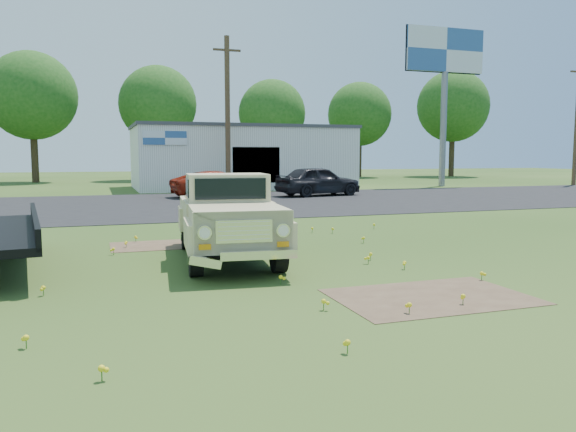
{
  "coord_description": "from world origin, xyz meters",
  "views": [
    {
      "loc": [
        -3.36,
        -10.33,
        2.19
      ],
      "look_at": [
        0.52,
        1.0,
        0.89
      ],
      "focal_mm": 35.0,
      "sensor_mm": 36.0,
      "label": 1
    }
  ],
  "objects_px": {
    "billboard": "(445,64)",
    "dark_sedan": "(318,181)",
    "red_pickup": "(218,184)",
    "vintage_pickup_truck": "(227,217)"
  },
  "relations": [
    {
      "from": "dark_sedan",
      "to": "vintage_pickup_truck",
      "type": "bearing_deg",
      "value": 141.37
    },
    {
      "from": "billboard",
      "to": "red_pickup",
      "type": "bearing_deg",
      "value": -162.95
    },
    {
      "from": "billboard",
      "to": "red_pickup",
      "type": "relative_size",
      "value": 2.25
    },
    {
      "from": "dark_sedan",
      "to": "billboard",
      "type": "bearing_deg",
      "value": -73.51
    },
    {
      "from": "billboard",
      "to": "dark_sedan",
      "type": "relative_size",
      "value": 2.35
    },
    {
      "from": "red_pickup",
      "to": "dark_sedan",
      "type": "bearing_deg",
      "value": -108.1
    },
    {
      "from": "billboard",
      "to": "vintage_pickup_truck",
      "type": "xyz_separation_m",
      "value": [
        -20.78,
        -22.91,
        -7.63
      ]
    },
    {
      "from": "billboard",
      "to": "vintage_pickup_truck",
      "type": "bearing_deg",
      "value": -132.21
    },
    {
      "from": "billboard",
      "to": "dark_sedan",
      "type": "distance_m",
      "value": 15.55
    },
    {
      "from": "vintage_pickup_truck",
      "to": "red_pickup",
      "type": "height_order",
      "value": "vintage_pickup_truck"
    }
  ]
}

